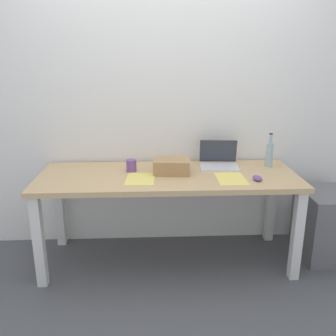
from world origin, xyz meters
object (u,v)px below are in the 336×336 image
Objects in this scene: laptop_right at (219,162)px; beer_bottle at (269,154)px; desk at (168,185)px; filing_cabinet at (325,224)px; coffee_mug at (131,166)px; computer_mouse at (257,178)px; cardboard_box at (172,166)px.

beer_bottle is (0.41, -0.01, 0.07)m from laptop_right.
beer_bottle reaches higher than desk.
beer_bottle reaches higher than filing_cabinet.
laptop_right reaches higher than coffee_mug.
laptop_right reaches higher than computer_mouse.
desk is 0.33m from coffee_mug.
cardboard_box reaches higher than coffee_mug.
coffee_mug is at bearing 163.67° from desk.
desk is 19.89× the size of computer_mouse.
desk is at bearing -16.33° from coffee_mug.
beer_bottle is (0.84, 0.17, 0.20)m from desk.
laptop_right is 1.17× the size of cardboard_box.
beer_bottle is at bearing 4.30° from coffee_mug.
desk is 6.14× the size of laptop_right.
cardboard_box is 0.49× the size of filing_cabinet.
beer_bottle is 0.82m from cardboard_box.
beer_bottle is 0.75m from filing_cabinet.
computer_mouse is 0.97m from coffee_mug.
coffee_mug is at bearing 177.40° from filing_cabinet.
filing_cabinet is (0.88, -0.17, -0.50)m from laptop_right.
computer_mouse is 0.36× the size of cardboard_box.
laptop_right is at bearing 7.73° from coffee_mug.
beer_bottle is 0.40m from computer_mouse.
cardboard_box is at bearing 43.95° from desk.
computer_mouse is 0.83m from filing_cabinet.
laptop_right is 3.24× the size of computer_mouse.
coffee_mug is at bearing -175.70° from beer_bottle.
laptop_right is 1.03m from filing_cabinet.
cardboard_box is (-0.81, -0.14, -0.05)m from beer_bottle.
cardboard_box reaches higher than filing_cabinet.
filing_cabinet is (1.59, -0.07, -0.51)m from coffee_mug.
beer_bottle is at bearing 52.79° from computer_mouse.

